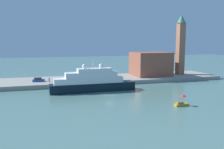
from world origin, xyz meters
TOP-DOWN VIEW (x-y plane):
  - ground at (0.00, 0.00)m, footprint 400.00×400.00m
  - quay_dock at (0.00, 26.37)m, footprint 110.00×20.75m
  - large_yacht at (-3.85, 7.64)m, footprint 27.99×4.89m
  - small_motorboat at (13.89, -17.30)m, footprint 3.62×1.59m
  - harbor_building at (26.92, 26.91)m, footprint 15.42×12.99m
  - bell_tower at (41.48, 26.55)m, footprint 3.90×3.90m
  - parked_car at (-20.55, 23.81)m, footprint 4.37×1.84m
  - person_figure at (-16.74, 22.03)m, footprint 0.36×0.36m
  - mooring_bollard at (-2.43, 17.26)m, footprint 0.40×0.40m

SIDE VIEW (x-z plane):
  - ground at x=0.00m, z-range 0.00..0.00m
  - quay_dock at x=0.00m, z-range 0.00..1.51m
  - small_motorboat at x=13.89m, z-range -0.42..2.58m
  - mooring_bollard at x=-2.43m, z-range 1.51..2.13m
  - parked_car at x=-20.55m, z-range 1.40..2.92m
  - person_figure at x=-16.74m, z-range 1.45..3.18m
  - large_yacht at x=-3.85m, z-range -2.23..8.41m
  - harbor_building at x=26.92m, z-range 1.51..11.71m
  - bell_tower at x=41.48m, z-range 2.50..29.22m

